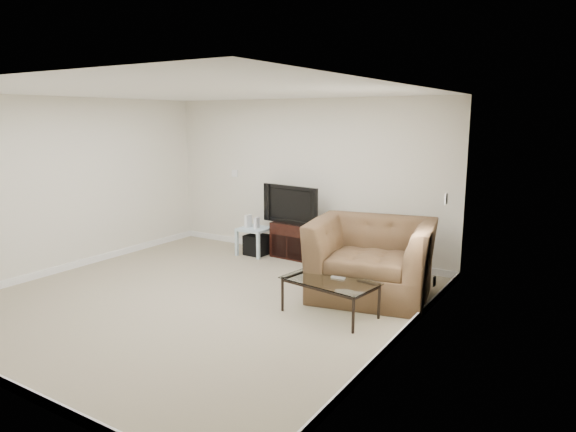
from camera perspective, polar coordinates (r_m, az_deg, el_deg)
The scene contains 18 objects.
floor at distance 6.52m, azimuth -9.49°, elevation -9.06°, with size 5.00×5.00×0.00m, color tan.
ceiling at distance 6.14m, azimuth -10.24°, elevation 13.46°, with size 5.00×5.00×0.00m, color white.
wall_back at distance 8.22m, azimuth 1.86°, elevation 4.20°, with size 5.00×0.02×2.50m, color silver.
wall_left at distance 8.08m, azimuth -23.21°, elevation 3.21°, with size 0.02×5.00×2.50m, color silver.
wall_right at distance 4.92m, azimuth 12.41°, elevation -0.58°, with size 0.02×5.00×2.50m, color silver.
plate_back at distance 8.99m, azimuth -5.94°, elevation 4.73°, with size 0.12×0.02×0.12m, color white.
plate_right_switch at distance 6.43m, azimuth 17.16°, elevation 1.85°, with size 0.02×0.09×0.13m, color white.
plate_right_outlet at distance 6.37m, azimuth 15.96°, elevation -6.97°, with size 0.02×0.08×0.12m, color white.
tv_stand at distance 8.22m, azimuth 0.79°, elevation -2.65°, with size 0.67×0.47×0.56m, color black, non-canonical shape.
dvd_player at distance 8.15m, azimuth 0.64°, elevation -1.42°, with size 0.37×0.26×0.05m, color black.
television at distance 8.08m, azimuth 0.69°, elevation 1.34°, with size 0.98×0.20×0.61m, color black.
side_table at distance 8.39m, azimuth -3.72°, elevation -2.80°, with size 0.47×0.47×0.45m, color silver, non-canonical shape.
subwoofer at distance 8.40m, azimuth -3.48°, elevation -3.23°, with size 0.34×0.34×0.34m, color black.
game_console at distance 8.37m, azimuth -4.45°, elevation -0.56°, with size 0.05×0.15×0.20m, color white.
game_case at distance 8.27m, azimuth -3.50°, elevation -0.78°, with size 0.05×0.13×0.18m, color silver.
recliner at distance 6.45m, azimuth 9.33°, elevation -3.27°, with size 1.47×0.96×1.29m, color #4E3C1D.
coffee_table at distance 5.89m, azimuth 4.67°, elevation -9.02°, with size 1.04×0.59×0.41m, color black, non-canonical shape.
remote at distance 5.89m, azimuth 5.58°, elevation -6.82°, with size 0.16×0.05×0.02m, color #B2B2B7.
Camera 1 is at (4.10, -4.55, 2.21)m, focal length 32.00 mm.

